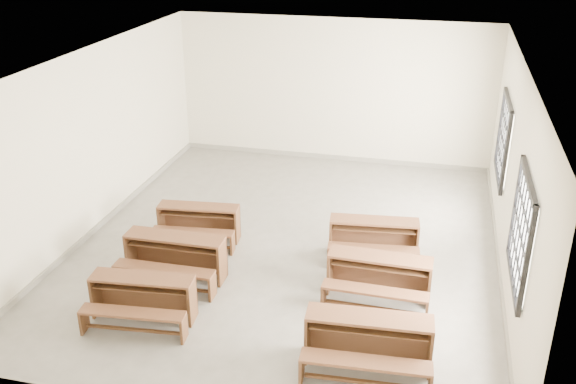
% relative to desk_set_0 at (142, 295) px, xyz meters
% --- Properties ---
extents(room, '(8.50, 8.50, 3.20)m').
position_rel_desk_set_0_xyz_m(room, '(1.56, 2.57, 1.76)').
color(room, gray).
rests_on(room, ground).
extents(desk_set_0, '(1.51, 0.88, 0.65)m').
position_rel_desk_set_0_xyz_m(desk_set_0, '(0.00, 0.00, 0.00)').
color(desk_set_0, brown).
rests_on(desk_set_0, ground).
extents(desk_set_1, '(1.56, 0.82, 0.70)m').
position_rel_desk_set_0_xyz_m(desk_set_1, '(0.00, 1.14, 0.03)').
color(desk_set_1, brown).
rests_on(desk_set_1, ground).
extents(desk_set_2, '(1.47, 0.87, 0.63)m').
position_rel_desk_set_0_xyz_m(desk_set_2, '(-0.09, 2.41, -0.01)').
color(desk_set_2, brown).
rests_on(desk_set_2, ground).
extents(desk_set_3, '(1.62, 0.91, 0.71)m').
position_rel_desk_set_0_xyz_m(desk_set_3, '(3.19, -0.28, 0.03)').
color(desk_set_3, brown).
rests_on(desk_set_3, ground).
extents(desk_set_4, '(1.53, 0.82, 0.68)m').
position_rel_desk_set_0_xyz_m(desk_set_4, '(3.15, 1.30, 0.02)').
color(desk_set_4, brown).
rests_on(desk_set_4, ground).
extents(desk_set_5, '(1.53, 0.91, 0.65)m').
position_rel_desk_set_0_xyz_m(desk_set_5, '(2.93, 2.53, 0.00)').
color(desk_set_5, brown).
rests_on(desk_set_5, ground).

